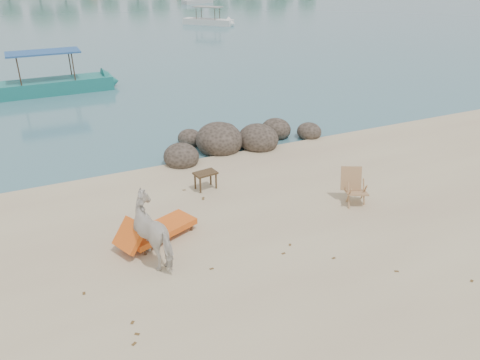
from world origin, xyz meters
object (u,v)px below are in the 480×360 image
at_px(boat_near, 44,59).
at_px(deck_chair, 357,189).
at_px(lounge_chair, 161,227).
at_px(cow, 156,231).
at_px(side_table, 206,182).
at_px(boulders, 235,140).

bearing_deg(boat_near, deck_chair, -68.09).
height_order(lounge_chair, boat_near, boat_near).
distance_m(lounge_chair, boat_near, 16.09).
relative_size(cow, side_table, 2.59).
bearing_deg(boulders, side_table, -128.44).
relative_size(side_table, deck_chair, 0.67).
distance_m(side_table, boat_near, 14.37).
distance_m(lounge_chair, deck_chair, 5.59).
bearing_deg(boulders, deck_chair, -77.15).
bearing_deg(lounge_chair, side_table, 23.32).
distance_m(boulders, lounge_chair, 6.55).
xyz_separation_m(boulders, boat_near, (-5.60, 11.02, 1.49)).
distance_m(cow, lounge_chair, 0.93).
distance_m(boulders, side_table, 3.68).
height_order(boulders, boat_near, boat_near).
distance_m(cow, side_table, 3.70).
relative_size(cow, lounge_chair, 0.77).
relative_size(side_table, boat_near, 0.09).
relative_size(boulders, lounge_chair, 2.85).
bearing_deg(cow, side_table, -146.24).
bearing_deg(boulders, lounge_chair, -130.90).
xyz_separation_m(deck_chair, boat_near, (-6.87, 16.58, 1.23)).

